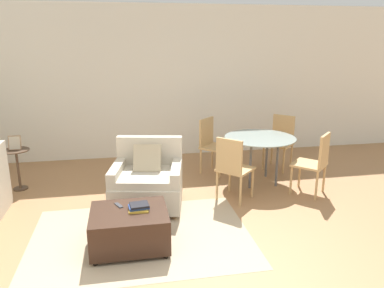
# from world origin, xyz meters

# --- Properties ---
(ground_plane) EXTENTS (20.00, 20.00, 0.00)m
(ground_plane) POSITION_xyz_m (0.00, 0.00, 0.00)
(ground_plane) COLOR #A3754C
(wall_back) EXTENTS (12.00, 0.06, 2.75)m
(wall_back) POSITION_xyz_m (0.00, 3.97, 1.38)
(wall_back) COLOR white
(wall_back) RESTS_ON ground_plane
(area_rug) EXTENTS (2.44, 1.73, 0.01)m
(area_rug) POSITION_xyz_m (-0.39, 0.89, 0.00)
(area_rug) COLOR tan
(area_rug) RESTS_ON ground_plane
(armchair) EXTENTS (1.03, 0.99, 0.87)m
(armchair) POSITION_xyz_m (-0.25, 1.72, 0.34)
(armchair) COLOR beige
(armchair) RESTS_ON ground_plane
(ottoman) EXTENTS (0.80, 0.67, 0.41)m
(ottoman) POSITION_xyz_m (-0.52, 0.71, 0.23)
(ottoman) COLOR #382319
(ottoman) RESTS_ON ground_plane
(book_stack) EXTENTS (0.22, 0.20, 0.06)m
(book_stack) POSITION_xyz_m (-0.41, 0.73, 0.44)
(book_stack) COLOR gold
(book_stack) RESTS_ON ottoman
(tv_remote_primary) EXTENTS (0.10, 0.14, 0.01)m
(tv_remote_primary) POSITION_xyz_m (-0.62, 0.87, 0.42)
(tv_remote_primary) COLOR #333338
(tv_remote_primary) RESTS_ON ottoman
(side_table) EXTENTS (0.37, 0.37, 0.61)m
(side_table) POSITION_xyz_m (-2.08, 2.63, 0.42)
(side_table) COLOR #4C3828
(side_table) RESTS_ON ground_plane
(picture_frame) EXTENTS (0.17, 0.07, 0.21)m
(picture_frame) POSITION_xyz_m (-2.08, 2.63, 0.71)
(picture_frame) COLOR #8C6647
(picture_frame) RESTS_ON side_table
(dining_table) EXTENTS (1.07, 1.07, 0.72)m
(dining_table) POSITION_xyz_m (1.48, 2.26, 0.64)
(dining_table) COLOR #8C9E99
(dining_table) RESTS_ON ground_plane
(dining_chair_near_left) EXTENTS (0.59, 0.59, 0.90)m
(dining_chair_near_left) POSITION_xyz_m (0.88, 1.65, 0.52)
(dining_chair_near_left) COLOR tan
(dining_chair_near_left) RESTS_ON ground_plane
(dining_chair_near_right) EXTENTS (0.59, 0.59, 0.90)m
(dining_chair_near_right) POSITION_xyz_m (2.09, 1.65, 0.52)
(dining_chair_near_right) COLOR tan
(dining_chair_near_right) RESTS_ON ground_plane
(dining_chair_far_left) EXTENTS (0.59, 0.59, 0.90)m
(dining_chair_far_left) POSITION_xyz_m (0.88, 2.86, 0.52)
(dining_chair_far_left) COLOR tan
(dining_chair_far_left) RESTS_ON ground_plane
(dining_chair_far_right) EXTENTS (0.59, 0.59, 0.90)m
(dining_chair_far_right) POSITION_xyz_m (2.09, 2.86, 0.52)
(dining_chair_far_right) COLOR tan
(dining_chair_far_right) RESTS_ON ground_plane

